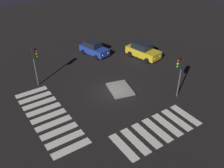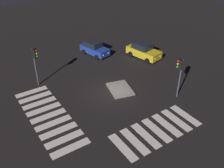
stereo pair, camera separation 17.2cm
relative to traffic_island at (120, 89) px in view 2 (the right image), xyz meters
name	(u,v)px [view 2 (the right image)]	position (x,y,z in m)	size (l,w,h in m)	color
ground_plane	(112,92)	(-0.07, -0.96, -0.09)	(80.00, 80.00, 0.00)	black
traffic_island	(120,89)	(0.00, 0.00, 0.00)	(3.34, 2.81, 0.18)	gray
car_yellow	(143,51)	(-4.56, 6.78, 0.86)	(4.69, 2.76, 1.94)	gold
car_blue	(94,48)	(-8.78, 2.05, 0.77)	(4.28, 2.63, 1.76)	#1E389E
traffic_light_south	(35,58)	(-5.52, -6.59, 3.07)	(0.54, 0.54, 4.16)	#47474C
traffic_light_north	(180,69)	(3.99, 3.91, 3.02)	(0.54, 0.53, 4.09)	#47474C
crosswalk_near	(48,116)	(-0.07, -7.78, -0.08)	(9.90, 3.20, 0.02)	silver
crosswalk_side	(157,130)	(6.64, -0.96, -0.08)	(3.20, 7.60, 0.02)	silver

